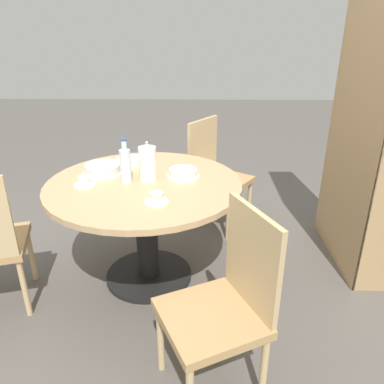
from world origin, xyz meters
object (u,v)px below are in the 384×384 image
(bookshelf, at_px, (368,141))
(water_bottle, at_px, (125,165))
(coffee_pot, at_px, (148,162))
(chair_b, at_px, (224,303))
(cake_second, at_px, (183,173))
(cake_main, at_px, (103,169))
(cup_a, at_px, (84,182))
(cup_b, at_px, (156,199))
(chair_c, at_px, (215,172))

(bookshelf, bearing_deg, water_bottle, 101.41)
(coffee_pot, bearing_deg, chair_b, 26.94)
(chair_b, distance_m, cake_second, 0.97)
(chair_b, height_order, cake_main, chair_b)
(cup_a, distance_m, cup_b, 0.52)
(water_bottle, distance_m, cup_a, 0.27)
(chair_c, distance_m, water_bottle, 1.07)
(water_bottle, xyz_separation_m, cake_second, (-0.09, 0.35, -0.09))
(cup_b, bearing_deg, cake_main, -137.53)
(chair_c, bearing_deg, bookshelf, -81.82)
(coffee_pot, relative_size, cup_b, 1.89)
(cake_second, relative_size, cup_a, 1.59)
(bookshelf, height_order, coffee_pot, bookshelf)
(coffee_pot, distance_m, cake_main, 0.34)
(chair_b, relative_size, cup_a, 6.84)
(chair_b, xyz_separation_m, water_bottle, (-0.82, -0.57, 0.35))
(cup_b, bearing_deg, water_bottle, -143.37)
(chair_c, distance_m, coffee_pot, 0.97)
(cup_b, bearing_deg, chair_c, 161.62)
(cake_second, bearing_deg, cup_b, -18.83)
(chair_b, bearing_deg, chair_c, 154.18)
(cake_second, relative_size, cup_b, 1.59)
(coffee_pot, bearing_deg, bookshelf, 100.89)
(chair_b, distance_m, coffee_pot, 1.03)
(cake_main, bearing_deg, chair_b, 37.92)
(cake_second, height_order, cup_a, cup_a)
(cake_second, bearing_deg, water_bottle, -75.53)
(chair_b, height_order, bookshelf, bookshelf)
(coffee_pot, bearing_deg, cup_b, 14.58)
(cake_main, distance_m, cup_b, 0.59)
(chair_c, relative_size, water_bottle, 3.28)
(cake_main, bearing_deg, cake_second, 84.33)
(bookshelf, xyz_separation_m, cake_main, (0.18, -1.77, -0.15))
(chair_b, height_order, cup_a, chair_b)
(cake_main, bearing_deg, chair_c, 131.22)
(coffee_pot, distance_m, water_bottle, 0.14)
(water_bottle, height_order, cup_b, water_bottle)
(chair_c, relative_size, bookshelf, 0.49)
(chair_b, xyz_separation_m, cake_main, (-0.96, -0.75, 0.27))
(chair_c, relative_size, coffee_pot, 3.62)
(cake_main, height_order, cup_a, cake_main)
(chair_b, xyz_separation_m, bookshelf, (-1.14, 1.02, 0.42))
(bookshelf, bearing_deg, cake_second, 100.53)
(chair_b, distance_m, bookshelf, 1.58)
(cake_main, height_order, cake_second, cake_main)
(cake_second, height_order, cup_b, cup_b)
(chair_c, height_order, coffee_pot, coffee_pot)
(coffee_pot, bearing_deg, water_bottle, -73.00)
(chair_c, height_order, cake_second, chair_c)
(bookshelf, distance_m, cup_a, 1.88)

